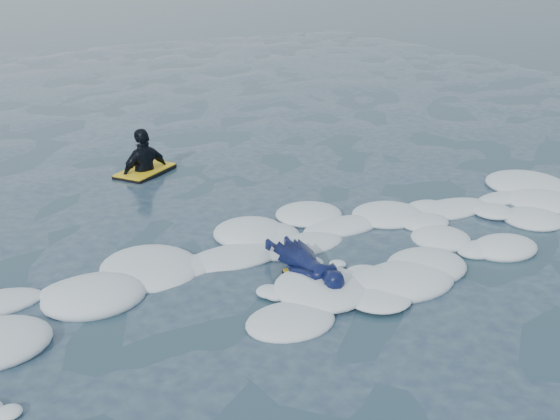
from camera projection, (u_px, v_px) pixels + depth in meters
The scene contains 4 objects.
ground at pixel (250, 321), 7.50m from camera, with size 120.00×120.00×0.00m, color #1C3343.
foam_band at pixel (211, 282), 8.34m from camera, with size 12.00×3.10×0.30m, color silver, non-canonical shape.
prone_woman_unit at pixel (308, 265), 8.33m from camera, with size 0.62×1.47×0.37m.
waiting_rider_unit at pixel (145, 175), 12.19m from camera, with size 1.25×1.13×1.66m.
Camera 1 is at (-2.89, -5.90, 3.81)m, focal length 45.00 mm.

